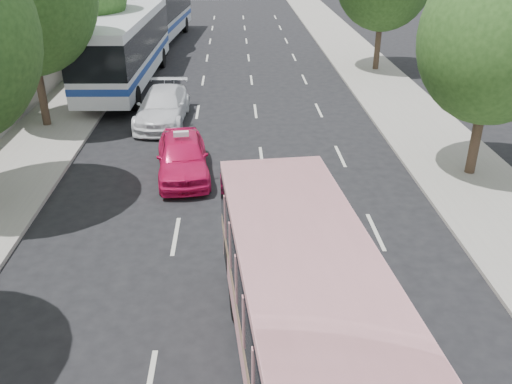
{
  "coord_description": "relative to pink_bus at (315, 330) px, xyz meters",
  "views": [
    {
      "loc": [
        -0.05,
        -10.12,
        8.48
      ],
      "look_at": [
        0.52,
        3.67,
        1.6
      ],
      "focal_mm": 38.0,
      "sensor_mm": 36.0,
      "label": 1
    }
  ],
  "objects": [
    {
      "name": "ground",
      "position": [
        -1.3,
        2.65,
        -1.99
      ],
      "size": [
        120.0,
        120.0,
        0.0
      ],
      "primitive_type": "plane",
      "color": "black",
      "rests_on": "ground"
    },
    {
      "name": "sidewalk_left",
      "position": [
        -9.8,
        22.65,
        -1.91
      ],
      "size": [
        4.0,
        90.0,
        0.15
      ],
      "primitive_type": "cube",
      "color": "#9E998E",
      "rests_on": "ground"
    },
    {
      "name": "sidewalk_right",
      "position": [
        7.2,
        22.65,
        -1.93
      ],
      "size": [
        4.0,
        90.0,
        0.12
      ],
      "primitive_type": "cube",
      "color": "#9E998E",
      "rests_on": "ground"
    },
    {
      "name": "low_wall",
      "position": [
        -11.6,
        22.65,
        -1.09
      ],
      "size": [
        0.3,
        90.0,
        1.5
      ],
      "primitive_type": "cube",
      "color": "#9E998E",
      "rests_on": "sidewalk_left"
    },
    {
      "name": "tree_right_near",
      "position": [
        7.48,
        10.59,
        3.21
      ],
      "size": [
        5.1,
        5.1,
        7.95
      ],
      "color": "#38281E",
      "rests_on": "ground"
    },
    {
      "name": "pink_bus",
      "position": [
        0.0,
        0.0,
        0.0
      ],
      "size": [
        3.48,
        10.21,
        3.2
      ],
      "rotation": [
        0.0,
        0.0,
        0.09
      ],
      "color": "pink",
      "rests_on": "ground"
    },
    {
      "name": "pink_taxi",
      "position": [
        -3.3,
        11.05,
        -1.21
      ],
      "size": [
        2.34,
        4.75,
        1.56
      ],
      "primitive_type": "imported",
      "rotation": [
        0.0,
        0.0,
        0.11
      ],
      "color": "#D51251",
      "rests_on": "ground"
    },
    {
      "name": "white_pickup",
      "position": [
        -4.72,
        17.15,
        -1.22
      ],
      "size": [
        2.38,
        5.4,
        1.54
      ],
      "primitive_type": "imported",
      "rotation": [
        0.0,
        0.0,
        -0.04
      ],
      "color": "white",
      "rests_on": "ground"
    },
    {
      "name": "tour_coach_front",
      "position": [
        -7.44,
        23.82,
        0.45
      ],
      "size": [
        3.34,
        13.62,
        4.05
      ],
      "rotation": [
        0.0,
        0.0,
        -0.03
      ],
      "color": "white",
      "rests_on": "ground"
    },
    {
      "name": "tour_coach_rear",
      "position": [
        -7.14,
        36.52,
        0.49
      ],
      "size": [
        4.15,
        13.95,
        4.11
      ],
      "rotation": [
        0.0,
        0.0,
        -0.09
      ],
      "color": "silver",
      "rests_on": "ground"
    },
    {
      "name": "taxi_roof_sign",
      "position": [
        -3.3,
        11.05,
        -0.34
      ],
      "size": [
        0.57,
        0.24,
        0.18
      ],
      "primitive_type": "cube",
      "rotation": [
        0.0,
        0.0,
        0.11
      ],
      "color": "silver",
      "rests_on": "pink_taxi"
    }
  ]
}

